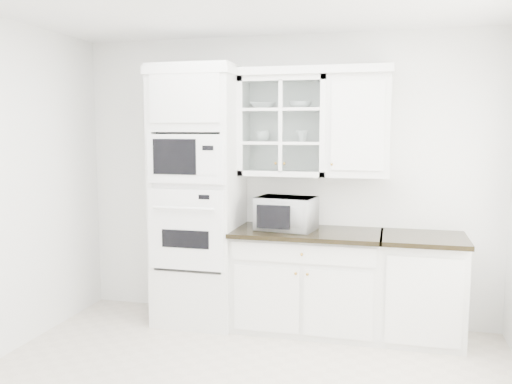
# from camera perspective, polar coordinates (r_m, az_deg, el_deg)

# --- Properties ---
(room_shell) EXTENTS (4.00, 3.50, 2.70)m
(room_shell) POSITION_cam_1_polar(r_m,az_deg,el_deg) (3.88, -0.84, 5.97)
(room_shell) COLOR white
(room_shell) RESTS_ON ground
(oven_column) EXTENTS (0.76, 0.68, 2.40)m
(oven_column) POSITION_cam_1_polar(r_m,az_deg,el_deg) (5.09, -6.08, -0.45)
(oven_column) COLOR white
(oven_column) RESTS_ON ground
(base_cabinet_run) EXTENTS (1.32, 0.67, 0.92)m
(base_cabinet_run) POSITION_cam_1_polar(r_m,az_deg,el_deg) (5.01, 5.41, -9.16)
(base_cabinet_run) COLOR white
(base_cabinet_run) RESTS_ON ground
(extra_base_cabinet) EXTENTS (0.72, 0.67, 0.92)m
(extra_base_cabinet) POSITION_cam_1_polar(r_m,az_deg,el_deg) (4.96, 17.06, -9.58)
(extra_base_cabinet) COLOR white
(extra_base_cabinet) RESTS_ON ground
(upper_cabinet_glass) EXTENTS (0.80, 0.33, 0.90)m
(upper_cabinet_glass) POSITION_cam_1_polar(r_m,az_deg,el_deg) (5.00, 2.98, 6.92)
(upper_cabinet_glass) COLOR white
(upper_cabinet_glass) RESTS_ON room_shell
(upper_cabinet_solid) EXTENTS (0.55, 0.33, 0.90)m
(upper_cabinet_solid) POSITION_cam_1_polar(r_m,az_deg,el_deg) (4.91, 10.78, 6.82)
(upper_cabinet_solid) COLOR white
(upper_cabinet_solid) RESTS_ON room_shell
(crown_molding) EXTENTS (2.14, 0.38, 0.07)m
(crown_molding) POSITION_cam_1_polar(r_m,az_deg,el_deg) (5.02, 1.76, 12.47)
(crown_molding) COLOR white
(crown_molding) RESTS_ON room_shell
(countertop_microwave) EXTENTS (0.57, 0.50, 0.30)m
(countertop_microwave) POSITION_cam_1_polar(r_m,az_deg,el_deg) (4.91, 3.26, -2.22)
(countertop_microwave) COLOR white
(countertop_microwave) RESTS_ON base_cabinet_run
(bowl_a) EXTENTS (0.26, 0.26, 0.06)m
(bowl_a) POSITION_cam_1_polar(r_m,az_deg,el_deg) (5.04, 0.68, 9.08)
(bowl_a) COLOR white
(bowl_a) RESTS_ON upper_cabinet_glass
(bowl_b) EXTENTS (0.25, 0.25, 0.06)m
(bowl_b) POSITION_cam_1_polar(r_m,az_deg,el_deg) (4.97, 4.69, 9.12)
(bowl_b) COLOR white
(bowl_b) RESTS_ON upper_cabinet_glass
(cup_a) EXTENTS (0.13, 0.13, 0.10)m
(cup_a) POSITION_cam_1_polar(r_m,az_deg,el_deg) (5.03, 0.76, 5.89)
(cup_a) COLOR white
(cup_a) RESTS_ON upper_cabinet_glass
(cup_b) EXTENTS (0.14, 0.14, 0.11)m
(cup_b) POSITION_cam_1_polar(r_m,az_deg,el_deg) (4.96, 4.89, 5.90)
(cup_b) COLOR white
(cup_b) RESTS_ON upper_cabinet_glass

